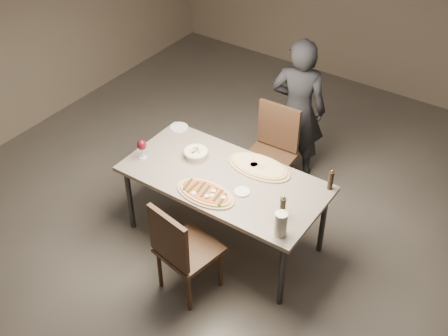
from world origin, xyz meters
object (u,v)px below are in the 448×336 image
Objects in this scene: bread_basket at (196,153)px; chair_far at (272,148)px; diner at (298,110)px; pepper_mill_left at (283,207)px; zucchini_pizza at (205,193)px; ham_pizza at (259,167)px; dining_table at (224,182)px; chair_near at (181,248)px; carafe at (281,224)px.

bread_basket is 0.23× the size of chair_far.
diner is (0.41, 1.19, -0.01)m from bread_basket.
bread_basket is 1.11× the size of pepper_mill_left.
ham_pizza is (0.18, 0.56, -0.00)m from zucchini_pizza.
chair_near is (0.07, -0.73, -0.16)m from dining_table.
carafe is 0.22× the size of chair_near.
diner reaches higher than bread_basket.
carafe is at bearing 120.11° from chair_far.
dining_table is 0.34m from ham_pizza.
chair_near is (-0.68, -0.39, -0.32)m from carafe.
diner is (-0.72, 1.61, -0.07)m from carafe.
carafe is at bearing 95.16° from diner.
dining_table is 8.48× the size of carafe.
carafe is 1.76m from diner.
bread_basket is at bearing 52.09° from diner.
chair_far is (-0.07, 1.58, 0.02)m from chair_near.
dining_table is 3.26× the size of zucchini_pizza.
pepper_mill_left is 0.13× the size of diner.
ham_pizza is 0.64× the size of chair_near.
bread_basket is 0.24× the size of chair_near.
zucchini_pizza is at bearing -114.23° from ham_pizza.
ham_pizza is at bearing 56.54° from dining_table.
pepper_mill_left is (0.48, -0.42, 0.08)m from ham_pizza.
pepper_mill_left reaches higher than ham_pizza.
carafe is (0.57, -0.61, 0.09)m from ham_pizza.
ham_pizza is (0.18, 0.28, 0.07)m from dining_table.
chair_far is at bearing 123.68° from pepper_mill_left.
bread_basket is 0.14× the size of diner.
carafe is at bearing 40.27° from chair_near.
chair_far is at bearing 64.17° from bread_basket.
chair_near is at bearing 90.38° from chair_far.
chair_far reaches higher than dining_table.
diner is at bearing 101.16° from chair_near.
diner reaches higher than zucchini_pizza.
chair_far is at bearing 101.79° from ham_pizza.
bread_basket is 1.06m from pepper_mill_left.
ham_pizza is at bearing 79.66° from diner.
pepper_mill_left is 0.21m from carafe.
chair_near is (-0.11, -1.01, -0.23)m from ham_pizza.
diner reaches higher than dining_table.
zucchini_pizza is at bearing 108.82° from chair_near.
pepper_mill_left is (1.04, -0.23, 0.05)m from bread_basket.
ham_pizza is 0.64m from pepper_mill_left.
chair_far is at bearing 122.42° from carafe.
dining_table is 8.92× the size of pepper_mill_left.
bread_basket is 1.25m from diner.
chair_far reaches higher than ham_pizza.
chair_far is at bearing 90.22° from dining_table.
diner is (0.04, 1.28, 0.09)m from dining_table.
diner is at bearing 88.39° from dining_table.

